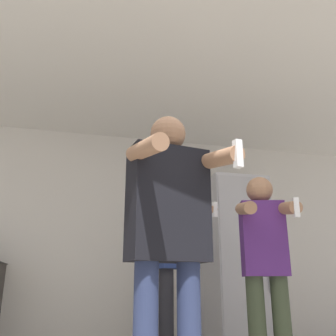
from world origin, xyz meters
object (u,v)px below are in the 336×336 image
object	(u,v)px
refrigerator	(236,262)
person_man_side	(265,259)
person_woman_foreground	(169,230)
person_spectator_back	(177,254)

from	to	relation	value
refrigerator	person_man_side	size ratio (longest dim) A/B	1.24
refrigerator	person_woman_foreground	world-z (taller)	refrigerator
person_man_side	person_spectator_back	bearing A→B (deg)	123.56
person_spectator_back	refrigerator	bearing A→B (deg)	37.26
person_woman_foreground	refrigerator	bearing A→B (deg)	58.87
person_man_side	person_spectator_back	size ratio (longest dim) A/B	0.92
person_man_side	person_spectator_back	xyz separation A→B (m)	(-0.51, 0.77, 0.09)
refrigerator	person_man_side	xyz separation A→B (m)	(-0.39, -1.45, -0.07)
person_man_side	person_woman_foreground	bearing A→B (deg)	-140.35
person_woman_foreground	person_spectator_back	world-z (taller)	person_spectator_back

